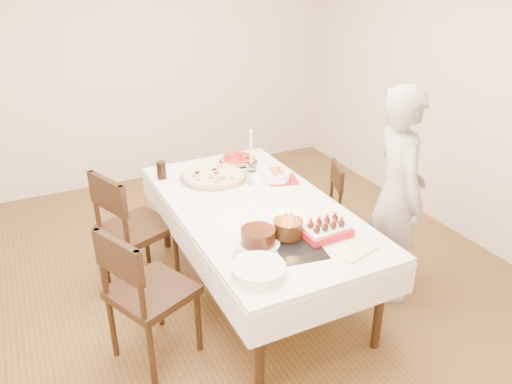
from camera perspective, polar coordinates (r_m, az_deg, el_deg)
name	(u,v)px	position (r m, az deg, el deg)	size (l,w,h in m)	color
floor	(239,287)	(4.10, -1.92, -10.76)	(5.00, 5.00, 0.00)	brown
wall_back	(143,63)	(5.78, -12.82, 14.22)	(4.50, 0.04, 2.70)	silver
wall_right	(472,91)	(4.82, 23.42, 10.57)	(0.04, 5.00, 2.70)	silver
dining_table	(256,249)	(3.87, 0.00, -6.52)	(1.14, 2.14, 0.75)	white
chair_right_savory	(316,207)	(4.43, 6.83, -1.76)	(0.42, 0.42, 0.82)	black
chair_left_savory	(137,228)	(3.99, -13.41, -4.03)	(0.51, 0.51, 1.01)	black
chair_left_dessert	(152,292)	(3.29, -11.78, -11.13)	(0.50, 0.50, 0.99)	black
person	(397,195)	(3.81, 15.86, -0.36)	(0.60, 0.40, 1.65)	#A5A19C
pizza_white	(214,176)	(4.13, -4.84, 1.80)	(0.56, 0.56, 0.04)	beige
pizza_pepperoni	(238,159)	(4.46, -2.04, 3.74)	(0.33, 0.33, 0.04)	red
red_placemat	(282,180)	(4.10, 3.03, 1.38)	(0.24, 0.24, 0.01)	#B21E1E
pasta_bowl	(276,176)	(4.07, 2.31, 1.88)	(0.22, 0.22, 0.07)	white
taper_candle	(251,150)	(4.20, -0.56, 4.79)	(0.08, 0.08, 0.38)	white
shaker_pair	(251,180)	(4.00, -0.63, 1.36)	(0.07, 0.07, 0.08)	white
cola_glass	(161,170)	(4.17, -10.76, 2.47)	(0.08, 0.08, 0.15)	black
layer_cake	(258,237)	(3.18, 0.23, -5.16)	(0.28, 0.28, 0.11)	black
cake_board	(300,250)	(3.16, 5.09, -6.66)	(0.29, 0.29, 0.01)	black
birthday_cake	(288,224)	(3.24, 3.70, -3.63)	(0.19, 0.19, 0.17)	#3C2310
strawberry_box	(326,230)	(3.31, 7.96, -4.36)	(0.32, 0.21, 0.08)	red
box_lid	(354,251)	(3.20, 11.11, -6.60)	(0.27, 0.18, 0.02)	beige
plate_stack	(258,270)	(2.91, 0.24, -8.91)	(0.32, 0.32, 0.07)	white
china_plate	(252,256)	(3.09, -0.44, -7.30)	(0.25, 0.25, 0.01)	white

